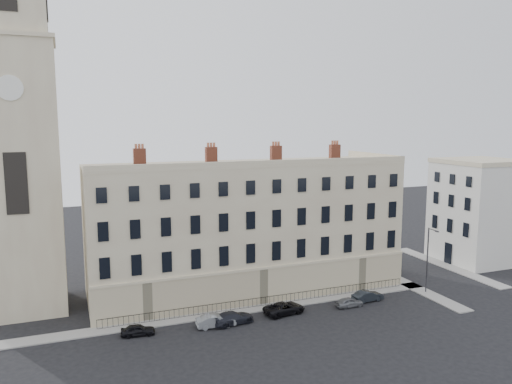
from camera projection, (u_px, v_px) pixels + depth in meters
ground at (339, 316)px, 51.30m from camera, size 160.00×160.00×0.00m
terrace at (245, 227)px, 59.14m from camera, size 36.22×12.22×17.00m
church_tower at (16, 134)px, 50.83m from camera, size 8.00×8.13×44.00m
adjacent_building at (478, 213)px, 70.82m from camera, size 10.00×10.00×14.00m
pavement_terrace at (232, 312)px, 52.33m from camera, size 48.00×2.00×0.12m
pavement_east_return at (396, 279)px, 63.32m from camera, size 2.00×24.00×0.12m
pavement_adjacent at (447, 266)px, 68.74m from camera, size 2.00×20.00×0.12m
railings at (265, 301)px, 54.06m from camera, size 35.00×0.04×0.96m
car_a at (138, 330)px, 46.68m from camera, size 3.27×1.62×1.07m
car_b at (216, 321)px, 48.61m from camera, size 3.93×1.58×1.27m
car_c at (233, 318)px, 49.31m from camera, size 4.56×2.43×1.26m
car_d at (284, 308)px, 51.88m from camera, size 4.70×2.65×1.24m
car_e at (349, 302)px, 53.82m from camera, size 3.12×1.29×1.06m
car_f at (368, 296)px, 55.50m from camera, size 3.76×1.58×1.21m
streetlamp at (428, 257)px, 57.64m from camera, size 0.18×1.68×7.76m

